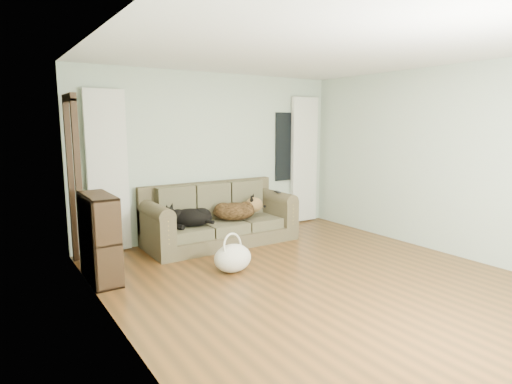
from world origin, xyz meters
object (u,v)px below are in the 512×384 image
dog_black_lab (189,217)px  bookshelf (100,238)px  dog_shepherd (236,210)px  tote_bag (233,259)px  sofa (221,214)px

dog_black_lab → bookshelf: bearing=-122.7°
dog_shepherd → bookshelf: bearing=37.6°
dog_black_lab → dog_shepherd: (0.79, -0.01, 0.01)m
tote_bag → bookshelf: bearing=157.1°
dog_shepherd → bookshelf: bookshelf is taller
dog_black_lab → bookshelf: size_ratio=0.60×
dog_black_lab → dog_shepherd: size_ratio=0.91×
dog_shepherd → bookshelf: size_ratio=0.66×
dog_black_lab → tote_bag: dog_black_lab is taller
sofa → dog_black_lab: sofa is taller
tote_bag → sofa: bearing=67.9°
sofa → dog_shepherd: (0.25, -0.05, 0.04)m
dog_black_lab → tote_bag: 1.22m
dog_shepherd → tote_bag: size_ratio=1.40×
sofa → bookshelf: size_ratio=2.24×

